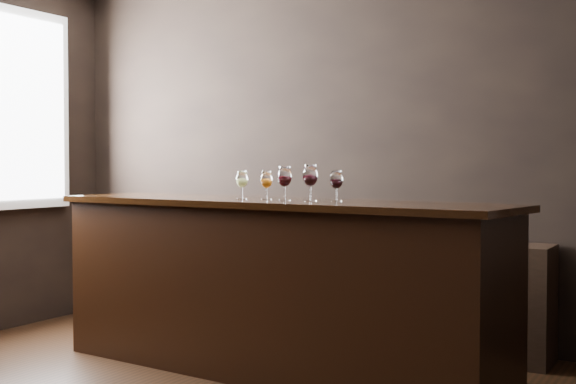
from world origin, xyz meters
The scene contains 9 objects.
room_shell centered at (-0.23, 0.11, 1.81)m, with size 5.02×4.52×2.81m.
bar_counter centered at (0.03, 1.01, 0.52)m, with size 2.99×0.65×1.05m, color black.
bar_top centered at (0.03, 1.01, 1.07)m, with size 3.09×0.72×0.04m, color black.
back_bar_shelf centered at (0.44, 2.03, 0.39)m, with size 2.17×0.40×0.78m, color black.
glass_white centered at (-0.17, 1.00, 1.21)m, with size 0.08×0.08×0.18m.
glass_amber centered at (-0.02, 1.04, 1.21)m, with size 0.07×0.07×0.18m.
glass_red_a centered at (0.14, 0.99, 1.23)m, with size 0.09×0.09×0.21m.
glass_red_b centered at (0.30, 1.00, 1.23)m, with size 0.09×0.09×0.22m.
glass_red_c centered at (0.46, 1.03, 1.21)m, with size 0.08×0.08×0.18m.
Camera 1 is at (2.48, -3.27, 1.31)m, focal length 50.00 mm.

